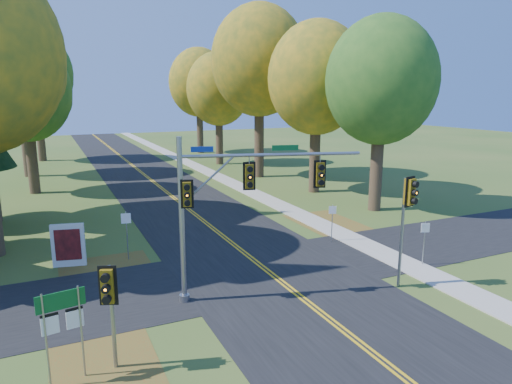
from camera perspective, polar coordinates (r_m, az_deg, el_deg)
name	(u,v)px	position (r m, az deg, el deg)	size (l,w,h in m)	color
ground	(287,287)	(19.17, 3.91, -11.73)	(160.00, 160.00, 0.00)	#31521D
road_main	(287,286)	(19.16, 3.91, -11.70)	(8.00, 160.00, 0.02)	black
road_cross	(266,270)	(20.80, 1.24, -9.70)	(60.00, 6.00, 0.02)	black
centerline_left	(285,287)	(19.11, 3.64, -11.71)	(0.10, 160.00, 0.01)	gold
centerline_right	(289,286)	(19.20, 4.18, -11.60)	(0.10, 160.00, 0.01)	gold
sidewalk_east	(404,263)	(22.60, 18.01, -8.45)	(1.60, 160.00, 0.06)	#9E998E
leaf_patch_w_near	(110,278)	(20.93, -17.80, -10.18)	(4.00, 6.00, 0.00)	brown
leaf_patch_e	(340,228)	(27.37, 10.43, -4.49)	(3.50, 8.00, 0.00)	brown
leaf_patch_w_far	(106,372)	(14.60, -18.21, -20.54)	(3.00, 5.00, 0.00)	brown
tree_e_a	(381,82)	(31.37, 15.39, 13.16)	(7.20, 7.20, 12.73)	#38281C
tree_e_b	(317,79)	(36.55, 7.64, 13.84)	(7.60, 7.60, 13.33)	#38281C
tree_w_c	(26,91)	(39.83, -26.82, 11.15)	(6.80, 6.80, 11.91)	#38281C
tree_e_c	(260,61)	(43.24, 0.45, 16.01)	(8.80, 8.80, 15.79)	#38281C
tree_w_d	(20,72)	(48.60, -27.46, 13.22)	(8.20, 8.20, 14.56)	#38281C
tree_e_d	(219,89)	(51.38, -4.67, 12.65)	(7.00, 7.00, 12.32)	#38281C
tree_w_e	(35,73)	(59.47, -25.90, 13.21)	(8.40, 8.40, 14.97)	#38281C
tree_e_e	(199,83)	(61.91, -7.12, 13.39)	(7.80, 7.80, 13.74)	#38281C
traffic_mast	(228,197)	(16.83, -3.55, -0.61)	(6.68, 2.10, 6.28)	gray
east_signal_pole	(408,204)	(18.89, 18.48, -1.46)	(0.53, 0.62, 4.63)	gray
ped_signal_pole	(109,294)	(13.46, -17.92, -12.00)	(0.48, 0.58, 3.20)	gray
route_sign_cluster	(62,317)	(13.65, -23.06, -14.23)	(1.25, 0.26, 2.71)	gray
info_kiosk	(68,245)	(22.60, -22.40, -6.18)	(1.46, 0.52, 2.00)	silver
reg_sign_e_north	(332,217)	(24.54, 9.52, -3.04)	(0.36, 0.18, 2.03)	gray
reg_sign_e_south	(425,236)	(22.22, 20.33, -5.14)	(0.39, 0.16, 2.10)	gray
reg_sign_w	(127,227)	(22.41, -15.88, -4.22)	(0.45, 0.10, 2.35)	gray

